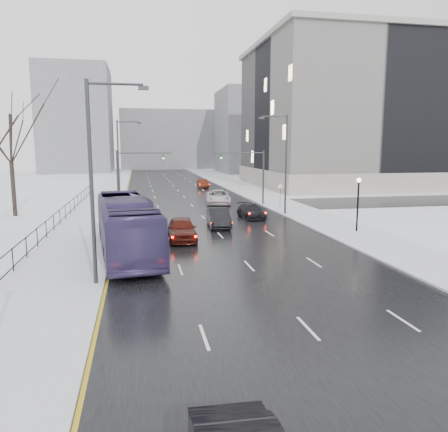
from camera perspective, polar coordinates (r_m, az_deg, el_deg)
road at (r=62.51m, az=-5.43°, el=2.69°), size 16.00×150.00×0.04m
cross_road at (r=50.67m, az=-4.06°, el=1.23°), size 130.00×10.00×0.04m
sidewalk_left at (r=62.34m, az=-15.09°, el=2.46°), size 5.00×150.00×0.16m
sidewalk_right at (r=64.39m, az=3.91°, el=2.95°), size 5.00×150.00×0.16m
park_strip at (r=63.71m, az=-23.64°, el=2.13°), size 14.00×150.00×0.12m
tree_park_e at (r=47.86m, az=-25.58°, el=-0.12°), size 9.45×9.45×13.50m
iron_fence at (r=33.08m, az=-22.87°, el=-2.08°), size 0.06×70.00×1.30m
streetlight_r_mid at (r=44.24m, az=7.83°, el=7.32°), size 2.95×0.25×10.00m
streetlight_l_near at (r=21.95m, az=-16.39°, el=5.37°), size 2.95×0.25×10.00m
streetlight_l_far at (r=53.87m, az=-13.39°, el=7.45°), size 2.95×0.25×10.00m
lamppost_r_mid at (r=36.38m, az=17.12°, el=2.42°), size 0.36×0.36×4.28m
mast_signal_right at (r=51.69m, az=4.02°, el=5.94°), size 6.10×0.33×6.50m
mast_signal_left at (r=49.91m, az=-12.52°, el=5.64°), size 6.10×0.33×6.50m
no_uturn_sign at (r=48.55m, az=7.37°, el=3.55°), size 0.60×0.06×2.70m
civic_building at (r=84.65m, az=18.34°, el=11.52°), size 41.00×31.00×24.80m
bldg_far_right at (r=121.79m, az=5.23°, el=10.94°), size 24.00×20.00×22.00m
bldg_far_left at (r=128.00m, az=-18.66°, el=11.76°), size 18.00×22.00×28.00m
bldg_far_center at (r=142.20m, az=-7.17°, el=9.82°), size 30.00×18.00×18.00m
bus at (r=28.52m, az=-12.63°, el=-1.27°), size 4.55×13.53×3.70m
sedan_center_near at (r=32.30m, az=-5.52°, el=-1.69°), size 2.20×5.09×1.71m
sedan_right_near at (r=37.48m, az=-0.72°, el=-0.22°), size 2.04×5.04×1.63m
sedan_right_cross at (r=52.62m, az=-0.78°, el=2.49°), size 3.60×6.40×1.69m
sedan_right_far at (r=42.35m, az=3.57°, el=0.63°), size 2.18×4.71×1.33m
sedan_right_distant at (r=73.57m, az=-2.79°, el=4.26°), size 1.55×4.43×1.46m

